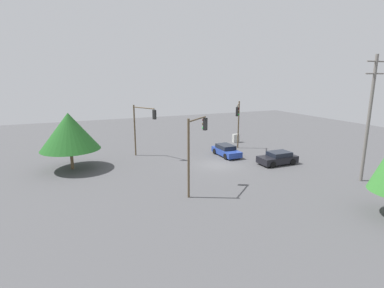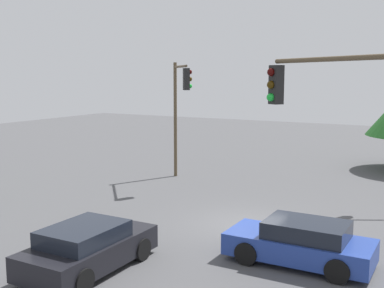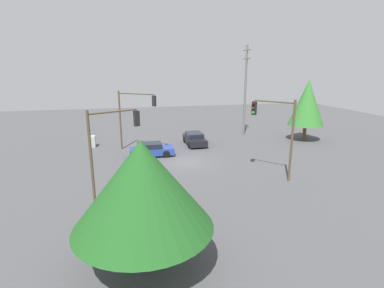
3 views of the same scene
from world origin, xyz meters
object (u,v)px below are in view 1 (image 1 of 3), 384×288
Objects in this scene: sedan_blue at (226,151)px; traffic_signal_cross at (143,122)px; traffic_signal_main at (238,118)px; sedan_dark at (278,158)px; traffic_signal_aux at (196,141)px; electrical_cabinet at (236,138)px.

traffic_signal_cross is (9.24, -3.34, 3.51)m from sedan_blue.
traffic_signal_cross is (11.67, -1.88, -0.13)m from traffic_signal_main.
sedan_dark is at bearing 27.69° from traffic_signal_cross.
sedan_dark is 12.60m from traffic_signal_aux.
traffic_signal_main is at bearing 8.46° from sedan_dark.
traffic_signal_main is at bearing -149.10° from sedan_blue.
traffic_signal_main is 11.82m from traffic_signal_cross.
sedan_blue is at bearing 41.87° from traffic_signal_cross.
traffic_signal_main is 0.99× the size of traffic_signal_aux.
sedan_blue is at bearing 33.29° from sedan_dark.
traffic_signal_aux reaches higher than traffic_signal_main.
electrical_cabinet is at bearing -174.70° from traffic_signal_main.
sedan_dark is 0.70× the size of traffic_signal_cross.
electrical_cabinet is (-13.09, -14.91, -3.67)m from traffic_signal_aux.
sedan_dark is 6.25m from sedan_blue.
sedan_blue is (3.43, -5.22, -0.02)m from sedan_dark.
traffic_signal_aux is at bearing 48.72° from electrical_cabinet.
sedan_dark is at bearing 43.76° from traffic_signal_main.
sedan_blue is at bearing 7.17° from traffic_signal_aux.
sedan_dark is at bearing 123.29° from sedan_blue.
sedan_blue is 3.54× the size of electrical_cabinet.
sedan_blue is 0.68× the size of traffic_signal_aux.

